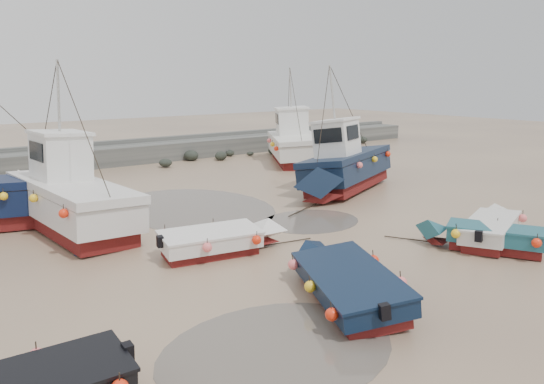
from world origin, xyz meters
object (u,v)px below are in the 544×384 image
Objects in this scene: dinghy_3 at (493,225)px; person at (80,255)px; cabin_boat_2 at (345,165)px; cabin_boat_1 at (64,194)px; dinghy_1 at (346,277)px; cabin_boat_3 at (294,142)px; dinghy_2 at (484,233)px; dinghy_5 at (221,237)px.

dinghy_3 reaches higher than person.
cabin_boat_2 is at bearing 149.58° from dinghy_3.
cabin_boat_1 is 13.21m from cabin_boat_2.
dinghy_1 and dinghy_3 have the same top height.
person is (-17.89, -10.75, -1.34)m from cabin_boat_3.
cabin_boat_1 reaches higher than dinghy_2.
cabin_boat_1 is at bearing -125.76° from cabin_boat_3.
dinghy_3 is 3.50× the size of person.
dinghy_3 is at bearing 27.04° from dinghy_1.
dinghy_5 is 0.56× the size of cabin_boat_2.
cabin_boat_3 is 20.91m from person.
dinghy_5 is 0.58× the size of cabin_boat_3.
dinghy_2 is 0.51× the size of cabin_boat_2.
dinghy_5 is at bearing 123.45° from dinghy_1.
cabin_boat_2 is 13.86m from person.
dinghy_3 is 18.94m from cabin_boat_3.
cabin_boat_2 and cabin_boat_3 have the same top height.
dinghy_1 and dinghy_2 have the same top height.
cabin_boat_1 is 3.70m from person.
cabin_boat_3 is at bearing -169.12° from person.
dinghy_2 is 0.47× the size of cabin_boat_1.
cabin_boat_2 is 1.04× the size of cabin_boat_3.
cabin_boat_1 and cabin_boat_3 have the same top height.
dinghy_2 is 15.05m from cabin_boat_1.
dinghy_1 is 1.28× the size of dinghy_2.
dinghy_1 is 13.15m from cabin_boat_2.
dinghy_1 is 11.67m from cabin_boat_1.
cabin_boat_3 is (4.20, 9.01, -0.00)m from cabin_boat_2.
cabin_boat_3 is at bearing 142.07° from dinghy_3.
dinghy_3 is (1.21, 0.37, -0.02)m from dinghy_2.
person is at bearing -116.01° from dinghy_5.
dinghy_1 is at bearing 112.57° from cabin_boat_2.
cabin_boat_1 is at bearing 60.07° from cabin_boat_2.
dinghy_1 is 7.58m from dinghy_3.
dinghy_3 is at bearing 71.67° from dinghy_5.
dinghy_3 is at bearing -46.98° from cabin_boat_1.
dinghy_3 is at bearing 146.76° from cabin_boat_2.
cabin_boat_3 is (14.22, 13.44, 0.79)m from dinghy_5.
cabin_boat_3 reaches higher than dinghy_2.
dinghy_2 is 0.53× the size of cabin_boat_3.
person is (-13.69, -1.73, -1.35)m from cabin_boat_2.
dinghy_1 is at bearing -107.25° from dinghy_3.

